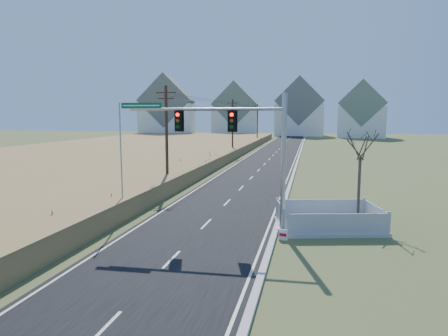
# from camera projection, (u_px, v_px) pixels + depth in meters

# --- Properties ---
(ground) EXTENTS (260.00, 260.00, 0.00)m
(ground) POSITION_uv_depth(u_px,v_px,m) (185.00, 246.00, 19.76)
(ground) COLOR #505A2B
(ground) RESTS_ON ground
(road) EXTENTS (8.00, 180.00, 0.06)m
(road) POSITION_uv_depth(u_px,v_px,m) (275.00, 153.00, 68.17)
(road) COLOR black
(road) RESTS_ON ground
(curb) EXTENTS (0.30, 180.00, 0.18)m
(curb) POSITION_uv_depth(u_px,v_px,m) (300.00, 153.00, 67.28)
(curb) COLOR #B2AFA8
(curb) RESTS_ON ground
(reed_marsh) EXTENTS (38.00, 110.00, 1.30)m
(reed_marsh) POSITION_uv_depth(u_px,v_px,m) (119.00, 152.00, 63.50)
(reed_marsh) COLOR #A4754A
(reed_marsh) RESTS_ON ground
(utility_pole_near) EXTENTS (1.80, 0.26, 9.00)m
(utility_pole_near) POSITION_uv_depth(u_px,v_px,m) (167.00, 136.00, 35.05)
(utility_pole_near) COLOR #422D1E
(utility_pole_near) RESTS_ON ground
(utility_pole_mid) EXTENTS (1.80, 0.26, 9.00)m
(utility_pole_mid) POSITION_uv_depth(u_px,v_px,m) (233.00, 126.00, 64.10)
(utility_pole_mid) COLOR #422D1E
(utility_pole_mid) RESTS_ON ground
(utility_pole_far) EXTENTS (1.80, 0.26, 9.00)m
(utility_pole_far) POSITION_uv_depth(u_px,v_px,m) (257.00, 123.00, 93.15)
(utility_pole_far) COLOR #422D1E
(utility_pole_far) RESTS_ON ground
(condo_nw) EXTENTS (17.69, 13.38, 19.05)m
(condo_nw) POSITION_uv_depth(u_px,v_px,m) (167.00, 111.00, 123.65)
(condo_nw) COLOR white
(condo_nw) RESTS_ON ground
(condo_nnw) EXTENTS (14.93, 11.17, 17.03)m
(condo_nnw) POSITION_uv_depth(u_px,v_px,m) (235.00, 114.00, 127.25)
(condo_nnw) COLOR white
(condo_nnw) RESTS_ON ground
(condo_n) EXTENTS (15.27, 10.20, 18.54)m
(condo_n) POSITION_uv_depth(u_px,v_px,m) (299.00, 112.00, 126.79)
(condo_n) COLOR white
(condo_n) RESTS_ON ground
(condo_ne) EXTENTS (14.12, 10.51, 16.52)m
(condo_ne) POSITION_uv_depth(u_px,v_px,m) (362.00, 114.00, 115.33)
(condo_ne) COLOR white
(condo_ne) RESTS_ON ground
(traffic_signal_mast) EXTENTS (9.62, 0.77, 7.66)m
(traffic_signal_mast) POSITION_uv_depth(u_px,v_px,m) (249.00, 148.00, 21.96)
(traffic_signal_mast) COLOR #9EA0A5
(traffic_signal_mast) RESTS_ON ground
(fence_enclosure) EXTENTS (6.46, 5.13, 1.30)m
(fence_enclosure) POSITION_uv_depth(u_px,v_px,m) (328.00, 223.00, 22.95)
(fence_enclosure) COLOR #B7B5AD
(fence_enclosure) RESTS_ON ground
(open_sign) EXTENTS (0.46, 0.13, 0.57)m
(open_sign) POSITION_uv_depth(u_px,v_px,m) (283.00, 235.00, 20.66)
(open_sign) COLOR white
(open_sign) RESTS_ON ground
(flagpole) EXTENTS (0.33, 0.33, 7.22)m
(flagpole) POSITION_uv_depth(u_px,v_px,m) (122.00, 173.00, 24.86)
(flagpole) COLOR #B7B5AD
(flagpole) RESTS_ON ground
(bare_tree) EXTENTS (2.23, 2.23, 5.90)m
(bare_tree) POSITION_uv_depth(u_px,v_px,m) (361.00, 143.00, 24.19)
(bare_tree) COLOR #4C3F33
(bare_tree) RESTS_ON ground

